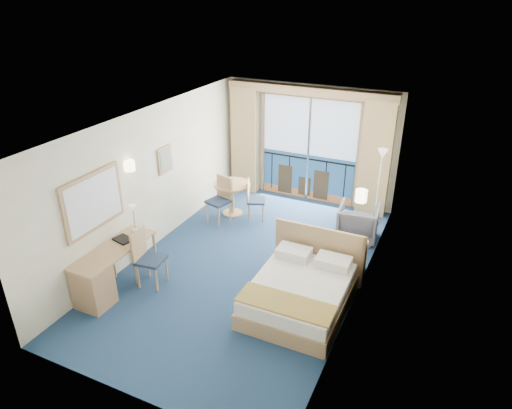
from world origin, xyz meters
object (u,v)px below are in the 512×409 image
at_px(armchair, 358,222).
at_px(round_table, 232,191).
at_px(nightstand, 352,257).
at_px(floor_lamp, 381,168).
at_px(bed, 301,291).
at_px(table_chair_a, 253,197).
at_px(desk, 98,280).
at_px(table_chair_b, 221,197).
at_px(desk_chair, 146,255).

relative_size(armchair, round_table, 0.97).
xyz_separation_m(armchair, round_table, (-2.78, -0.10, 0.19)).
relative_size(nightstand, floor_lamp, 0.36).
bearing_deg(floor_lamp, bed, -98.11).
relative_size(nightstand, table_chair_a, 0.68).
bearing_deg(round_table, armchair, 2.05).
height_order(desk, table_chair_b, table_chair_b).
bearing_deg(nightstand, table_chair_a, 155.12).
bearing_deg(desk_chair, floor_lamp, -45.30).
xyz_separation_m(desk_chair, table_chair_a, (0.59, 2.94, -0.06)).
bearing_deg(table_chair_a, bed, -162.01).
distance_m(nightstand, table_chair_a, 2.73).
relative_size(nightstand, armchair, 0.76).
bearing_deg(nightstand, floor_lamp, 90.30).
xyz_separation_m(table_chair_a, table_chair_b, (-0.57, -0.38, 0.06)).
height_order(nightstand, floor_lamp, floor_lamp).
bearing_deg(bed, nightstand, 68.86).
xyz_separation_m(floor_lamp, table_chair_b, (-3.03, -1.33, -0.69)).
xyz_separation_m(floor_lamp, round_table, (-2.96, -0.95, -0.70)).
xyz_separation_m(nightstand, table_chair_a, (-2.47, 1.15, 0.20)).
relative_size(bed, table_chair_b, 1.88).
relative_size(bed, table_chair_a, 2.12).
xyz_separation_m(bed, table_chair_b, (-2.55, 2.04, 0.29)).
xyz_separation_m(nightstand, table_chair_b, (-3.04, 0.77, 0.26)).
distance_m(armchair, round_table, 2.79).
xyz_separation_m(round_table, table_chair_b, (-0.07, -0.38, 0.01)).
bearing_deg(nightstand, round_table, 158.85).
xyz_separation_m(bed, armchair, (0.30, 2.52, 0.08)).
height_order(bed, floor_lamp, floor_lamp).
bearing_deg(desk, armchair, 49.00).
height_order(armchair, desk_chair, desk_chair).
relative_size(floor_lamp, table_chair_b, 1.65).
bearing_deg(armchair, round_table, -4.09).
distance_m(floor_lamp, desk_chair, 5.00).
xyz_separation_m(bed, round_table, (-2.48, 2.42, 0.27)).
height_order(bed, desk, bed).
bearing_deg(bed, floor_lamp, 81.89).
xyz_separation_m(desk, round_table, (0.49, 3.67, 0.14)).
bearing_deg(table_chair_b, floor_lamp, 39.43).
height_order(desk, round_table, desk).
bearing_deg(desk, floor_lamp, 53.20).
bearing_deg(round_table, floor_lamp, 17.83).
distance_m(floor_lamp, table_chair_a, 2.75).
relative_size(bed, round_table, 2.32).
height_order(floor_lamp, table_chair_b, floor_lamp).
relative_size(round_table, table_chair_a, 0.91).
distance_m(desk, round_table, 3.70).
distance_m(desk_chair, table_chair_b, 2.56).
relative_size(table_chair_a, table_chair_b, 0.89).
bearing_deg(desk, table_chair_b, 82.57).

